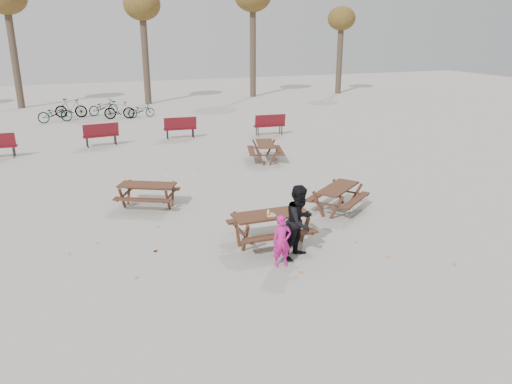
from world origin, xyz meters
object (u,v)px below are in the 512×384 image
object	(u,v)px
picnic_table_north	(148,196)
picnic_table_east	(337,199)
food_tray	(271,215)
soda_bottle	(268,214)
adult	(300,222)
main_picnic_table	(271,221)
child	(282,241)
picnic_table_far	(265,152)

from	to	relation	value
picnic_table_north	picnic_table_east	bearing A→B (deg)	3.32
food_tray	picnic_table_east	size ratio (longest dim) A/B	0.11
soda_bottle	adult	size ratio (longest dim) A/B	0.10
main_picnic_table	picnic_table_north	world-z (taller)	main_picnic_table
food_tray	child	distance (m)	1.04
soda_bottle	picnic_table_east	distance (m)	3.26
adult	picnic_table_east	size ratio (longest dim) A/B	1.04
picnic_table_far	picnic_table_north	bearing A→B (deg)	142.18
main_picnic_table	food_tray	size ratio (longest dim) A/B	10.00
child	picnic_table_far	world-z (taller)	child
picnic_table_east	child	bearing A→B (deg)	-174.28
soda_bottle	adult	xyz separation A→B (m)	(0.47, -0.71, -0.00)
food_tray	adult	bearing A→B (deg)	-61.15
picnic_table_east	food_tray	bearing A→B (deg)	174.27
food_tray	picnic_table_north	world-z (taller)	food_tray
food_tray	picnic_table_north	size ratio (longest dim) A/B	0.11
main_picnic_table	adult	xyz separation A→B (m)	(0.34, -0.88, 0.26)
food_tray	picnic_table_far	bearing A→B (deg)	69.30
adult	picnic_table_north	world-z (taller)	adult
picnic_table_east	picnic_table_far	bearing A→B (deg)	51.54
main_picnic_table	picnic_table_far	world-z (taller)	main_picnic_table
picnic_table_east	picnic_table_far	distance (m)	5.92
picnic_table_far	main_picnic_table	bearing A→B (deg)	175.43
main_picnic_table	picnic_table_far	bearing A→B (deg)	69.26
soda_bottle	picnic_table_east	size ratio (longest dim) A/B	0.10
adult	picnic_table_east	xyz separation A→B (m)	(2.30, 2.34, -0.50)
main_picnic_table	picnic_table_far	size ratio (longest dim) A/B	1.10
adult	picnic_table_east	world-z (taller)	adult
food_tray	picnic_table_north	bearing A→B (deg)	120.76
picnic_table_far	adult	bearing A→B (deg)	179.58
soda_bottle	picnic_table_east	bearing A→B (deg)	30.56
child	picnic_table_north	distance (m)	5.27
food_tray	picnic_table_east	xyz separation A→B (m)	(2.69, 1.63, -0.44)
adult	food_tray	bearing A→B (deg)	87.80
food_tray	picnic_table_far	world-z (taller)	food_tray
picnic_table_far	food_tray	bearing A→B (deg)	175.47
picnic_table_north	food_tray	bearing A→B (deg)	-32.12
soda_bottle	picnic_table_north	bearing A→B (deg)	119.81
main_picnic_table	soda_bottle	distance (m)	0.34
food_tray	child	bearing A→B (deg)	-99.50
picnic_table_far	soda_bottle	bearing A→B (deg)	174.95
soda_bottle	picnic_table_north	size ratio (longest dim) A/B	0.11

